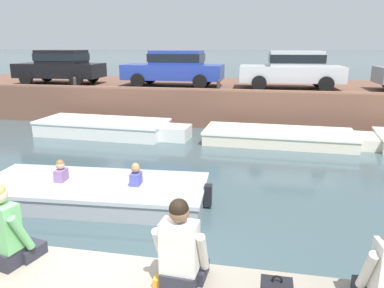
{
  "coord_description": "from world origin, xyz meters",
  "views": [
    {
      "loc": [
        1.9,
        -3.63,
        3.35
      ],
      "look_at": [
        0.42,
        3.9,
        1.29
      ],
      "focal_mm": 35.0,
      "sensor_mm": 36.0,
      "label": 1
    }
  ],
  "objects_px": {
    "car_centre_silver": "(292,68)",
    "mooring_bollard_mid": "(218,85)",
    "bottle_drink": "(180,276)",
    "person_seated_left": "(7,232)",
    "person_seated_right": "(181,253)",
    "motorboat_passing": "(84,191)",
    "car_leftmost_black": "(61,65)",
    "boat_moored_central_cream": "(285,137)",
    "car_left_inner_blue": "(175,67)",
    "mooring_bollard_west": "(75,82)",
    "boat_moored_west_white": "(109,128)"
  },
  "relations": [
    {
      "from": "car_centre_silver",
      "to": "mooring_bollard_mid",
      "type": "bearing_deg",
      "value": -157.17
    },
    {
      "from": "car_centre_silver",
      "to": "mooring_bollard_mid",
      "type": "height_order",
      "value": "car_centre_silver"
    },
    {
      "from": "bottle_drink",
      "to": "person_seated_left",
      "type": "bearing_deg",
      "value": 179.23
    },
    {
      "from": "mooring_bollard_mid",
      "to": "bottle_drink",
      "type": "distance_m",
      "value": 11.88
    },
    {
      "from": "car_centre_silver",
      "to": "person_seated_right",
      "type": "relative_size",
      "value": 4.37
    },
    {
      "from": "motorboat_passing",
      "to": "car_leftmost_black",
      "type": "xyz_separation_m",
      "value": [
        -5.63,
        9.17,
        2.15
      ]
    },
    {
      "from": "boat_moored_central_cream",
      "to": "car_centre_silver",
      "type": "relative_size",
      "value": 1.44
    },
    {
      "from": "car_left_inner_blue",
      "to": "bottle_drink",
      "type": "xyz_separation_m",
      "value": [
        3.22,
        -13.03,
        -1.29
      ]
    },
    {
      "from": "boat_moored_central_cream",
      "to": "mooring_bollard_mid",
      "type": "distance_m",
      "value": 3.68
    },
    {
      "from": "car_centre_silver",
      "to": "bottle_drink",
      "type": "height_order",
      "value": "car_centre_silver"
    },
    {
      "from": "car_centre_silver",
      "to": "person_seated_right",
      "type": "bearing_deg",
      "value": -97.76
    },
    {
      "from": "car_centre_silver",
      "to": "mooring_bollard_west",
      "type": "xyz_separation_m",
      "value": [
        -9.17,
        -1.22,
        -0.61
      ]
    },
    {
      "from": "car_leftmost_black",
      "to": "person_seated_left",
      "type": "distance_m",
      "value": 14.68
    },
    {
      "from": "boat_moored_central_cream",
      "to": "boat_moored_west_white",
      "type": "bearing_deg",
      "value": -179.63
    },
    {
      "from": "motorboat_passing",
      "to": "mooring_bollard_mid",
      "type": "xyz_separation_m",
      "value": [
        1.93,
        7.95,
        1.54
      ]
    },
    {
      "from": "boat_moored_west_white",
      "to": "car_left_inner_blue",
      "type": "xyz_separation_m",
      "value": [
        1.76,
        3.33,
        2.09
      ]
    },
    {
      "from": "car_left_inner_blue",
      "to": "person_seated_right",
      "type": "relative_size",
      "value": 4.51
    },
    {
      "from": "person_seated_left",
      "to": "person_seated_right",
      "type": "relative_size",
      "value": 1.0
    },
    {
      "from": "car_leftmost_black",
      "to": "bottle_drink",
      "type": "xyz_separation_m",
      "value": [
        8.68,
        -13.03,
        -1.29
      ]
    },
    {
      "from": "mooring_bollard_west",
      "to": "mooring_bollard_mid",
      "type": "height_order",
      "value": "same"
    },
    {
      "from": "car_centre_silver",
      "to": "boat_moored_central_cream",
      "type": "bearing_deg",
      "value": -95.05
    },
    {
      "from": "mooring_bollard_west",
      "to": "mooring_bollard_mid",
      "type": "distance_m",
      "value": 6.26
    },
    {
      "from": "motorboat_passing",
      "to": "mooring_bollard_west",
      "type": "height_order",
      "value": "mooring_bollard_west"
    },
    {
      "from": "boat_moored_west_white",
      "to": "boat_moored_central_cream",
      "type": "height_order",
      "value": "boat_moored_west_white"
    },
    {
      "from": "person_seated_right",
      "to": "boat_moored_west_white",
      "type": "bearing_deg",
      "value": 117.23
    },
    {
      "from": "car_leftmost_black",
      "to": "car_left_inner_blue",
      "type": "bearing_deg",
      "value": -0.01
    },
    {
      "from": "mooring_bollard_mid",
      "to": "person_seated_right",
      "type": "bearing_deg",
      "value": -84.53
    },
    {
      "from": "motorboat_passing",
      "to": "car_left_inner_blue",
      "type": "height_order",
      "value": "car_left_inner_blue"
    },
    {
      "from": "mooring_bollard_mid",
      "to": "boat_moored_central_cream",
      "type": "bearing_deg",
      "value": -38.34
    },
    {
      "from": "boat_moored_central_cream",
      "to": "bottle_drink",
      "type": "relative_size",
      "value": 29.88
    },
    {
      "from": "mooring_bollard_west",
      "to": "person_seated_right",
      "type": "height_order",
      "value": "mooring_bollard_west"
    },
    {
      "from": "car_leftmost_black",
      "to": "person_seated_left",
      "type": "xyz_separation_m",
      "value": [
        6.74,
        -13.0,
        -1.01
      ]
    },
    {
      "from": "motorboat_passing",
      "to": "person_seated_right",
      "type": "xyz_separation_m",
      "value": [
        3.07,
        -3.86,
        1.14
      ]
    },
    {
      "from": "person_seated_right",
      "to": "mooring_bollard_mid",
      "type": "bearing_deg",
      "value": 95.47
    },
    {
      "from": "mooring_bollard_west",
      "to": "boat_moored_west_white",
      "type": "bearing_deg",
      "value": -41.4
    },
    {
      "from": "boat_moored_west_white",
      "to": "person_seated_right",
      "type": "relative_size",
      "value": 6.05
    },
    {
      "from": "car_leftmost_black",
      "to": "mooring_bollard_mid",
      "type": "relative_size",
      "value": 8.92
    },
    {
      "from": "car_leftmost_black",
      "to": "bottle_drink",
      "type": "height_order",
      "value": "car_leftmost_black"
    },
    {
      "from": "boat_moored_west_white",
      "to": "mooring_bollard_mid",
      "type": "xyz_separation_m",
      "value": [
        3.86,
        2.11,
        1.48
      ]
    },
    {
      "from": "boat_moored_west_white",
      "to": "mooring_bollard_west",
      "type": "height_order",
      "value": "mooring_bollard_west"
    },
    {
      "from": "car_leftmost_black",
      "to": "motorboat_passing",
      "type": "bearing_deg",
      "value": -58.46
    },
    {
      "from": "car_leftmost_black",
      "to": "person_seated_right",
      "type": "bearing_deg",
      "value": -56.3
    },
    {
      "from": "car_leftmost_black",
      "to": "bottle_drink",
      "type": "bearing_deg",
      "value": -56.31
    },
    {
      "from": "person_seated_right",
      "to": "bottle_drink",
      "type": "bearing_deg",
      "value": 141.77
    },
    {
      "from": "boat_moored_central_cream",
      "to": "motorboat_passing",
      "type": "distance_m",
      "value": 7.44
    },
    {
      "from": "boat_moored_central_cream",
      "to": "car_centre_silver",
      "type": "height_order",
      "value": "car_centre_silver"
    },
    {
      "from": "car_centre_silver",
      "to": "car_left_inner_blue",
      "type": "bearing_deg",
      "value": -179.97
    },
    {
      "from": "boat_moored_west_white",
      "to": "car_leftmost_black",
      "type": "height_order",
      "value": "car_leftmost_black"
    },
    {
      "from": "boat_moored_west_white",
      "to": "person_seated_left",
      "type": "bearing_deg",
      "value": -72.58
    },
    {
      "from": "car_leftmost_black",
      "to": "mooring_bollard_west",
      "type": "distance_m",
      "value": 1.89
    }
  ]
}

